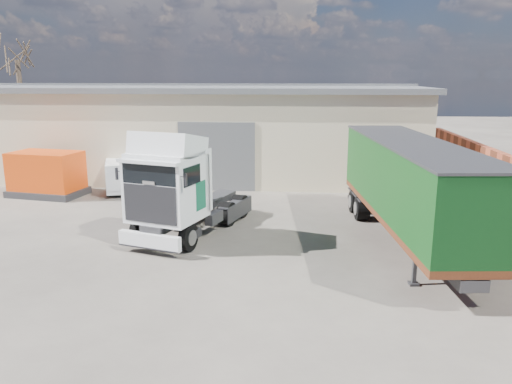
# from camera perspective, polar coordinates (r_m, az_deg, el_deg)

# --- Properties ---
(ground) EXTENTS (120.00, 120.00, 0.00)m
(ground) POSITION_cam_1_polar(r_m,az_deg,el_deg) (16.65, -3.10, -7.75)
(ground) COLOR #2B2823
(ground) RESTS_ON ground
(warehouse) EXTENTS (30.60, 12.60, 5.42)m
(warehouse) POSITION_cam_1_polar(r_m,az_deg,el_deg) (32.61, -9.83, 7.26)
(warehouse) COLOR beige
(warehouse) RESTS_ON ground
(bare_tree) EXTENTS (4.00, 4.00, 9.60)m
(bare_tree) POSITION_cam_1_polar(r_m,az_deg,el_deg) (40.79, -25.76, 14.75)
(bare_tree) COLOR #382B21
(bare_tree) RESTS_ON ground
(tractor_unit) EXTENTS (4.02, 6.43, 4.11)m
(tractor_unit) POSITION_cam_1_polar(r_m,az_deg,el_deg) (18.52, -8.82, -0.12)
(tractor_unit) COLOR black
(tractor_unit) RESTS_ON ground
(box_trailer) EXTENTS (3.39, 11.37, 3.72)m
(box_trailer) POSITION_cam_1_polar(r_m,az_deg,el_deg) (18.36, 17.11, 1.06)
(box_trailer) COLOR #2D2D30
(box_trailer) RESTS_ON ground
(panel_van) EXTENTS (2.88, 4.33, 1.64)m
(panel_van) POSITION_cam_1_polar(r_m,az_deg,el_deg) (27.14, -14.96, 1.94)
(panel_van) COLOR black
(panel_van) RESTS_ON ground
(orange_skip) EXTENTS (3.87, 2.79, 2.22)m
(orange_skip) POSITION_cam_1_polar(r_m,az_deg,el_deg) (27.20, -22.78, 1.63)
(orange_skip) COLOR #2D2D30
(orange_skip) RESTS_ON ground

